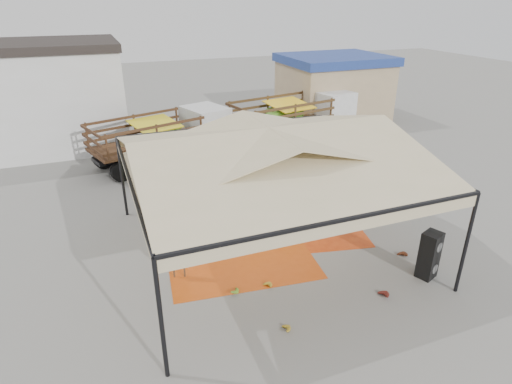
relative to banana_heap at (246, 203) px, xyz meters
name	(u,v)px	position (x,y,z in m)	size (l,w,h in m)	color
ground	(267,247)	(-0.09, -2.22, -0.57)	(90.00, 90.00, 0.00)	slate
canopy_tent	(268,151)	(-0.09, -2.22, 2.73)	(8.10, 8.10, 4.00)	black
building_tan	(333,88)	(9.91, 10.78, 1.50)	(6.30, 5.30, 4.10)	tan
tarp_left	(237,251)	(-1.07, -2.10, -0.57)	(4.43, 4.22, 0.01)	#CA4C13
tarp_right	(301,222)	(1.71, -1.12, -0.57)	(3.91, 4.11, 0.01)	#D44C14
banana_heap	(246,203)	(0.00, 0.00, 0.00)	(5.35, 4.39, 1.15)	#44851B
hand_yellow_a	(266,285)	(-0.94, -4.19, -0.48)	(0.41, 0.34, 0.19)	#B68C24
hand_yellow_b	(284,328)	(-1.20, -5.92, -0.48)	(0.43, 0.35, 0.19)	gold
hand_red_a	(382,294)	(1.82, -5.72, -0.47)	(0.47, 0.39, 0.22)	maroon
hand_red_b	(402,254)	(3.61, -4.31, -0.47)	(0.44, 0.36, 0.20)	#532A13
hand_green	(233,289)	(-1.87, -4.03, -0.48)	(0.43, 0.35, 0.19)	#55821B
hanging_bunches	(272,184)	(-0.33, -3.08, 2.05)	(4.74, 0.24, 0.20)	#3F831B
speaker_stack	(429,255)	(3.61, -5.37, 0.15)	(0.65, 0.62, 1.44)	black
banana_leaves	(182,269)	(-2.94, -2.45, -0.57)	(0.96, 1.36, 3.70)	#1F681B
vendor	(195,168)	(-1.02, 3.54, 0.24)	(0.59, 0.39, 1.62)	gray
truck_left	(168,132)	(-1.47, 7.05, 0.86)	(7.14, 4.30, 2.32)	#4F311A
truck_right	(298,113)	(5.94, 7.73, 0.95)	(7.57, 3.91, 2.48)	#513C1B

